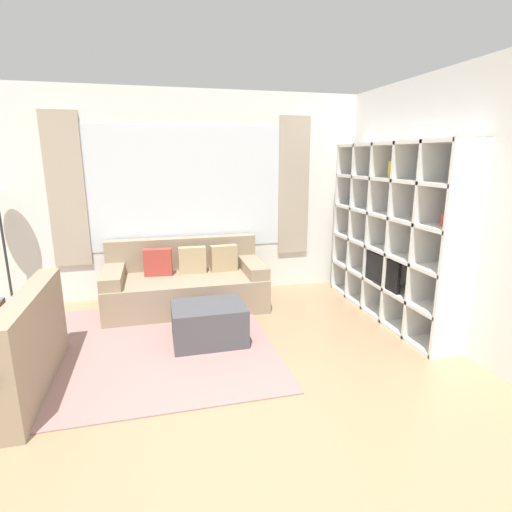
% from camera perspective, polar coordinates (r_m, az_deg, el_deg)
% --- Properties ---
extents(ground_plane, '(16.00, 16.00, 0.00)m').
position_cam_1_polar(ground_plane, '(2.85, -2.47, -26.64)').
color(ground_plane, '#9E7F5B').
extents(wall_back, '(5.96, 0.11, 2.70)m').
position_cam_1_polar(wall_back, '(5.46, -9.76, 8.53)').
color(wall_back, white).
rests_on(wall_back, ground_plane).
extents(wall_right, '(0.07, 4.47, 2.70)m').
position_cam_1_polar(wall_right, '(4.74, 22.93, 6.74)').
color(wall_right, white).
rests_on(wall_right, ground_plane).
extents(area_rug, '(2.85, 2.34, 0.01)m').
position_cam_1_polar(area_rug, '(4.27, -17.83, -12.42)').
color(area_rug, gray).
rests_on(area_rug, ground_plane).
extents(shelving_unit, '(0.38, 2.23, 2.02)m').
position_cam_1_polar(shelving_unit, '(4.88, 18.93, 3.10)').
color(shelving_unit, '#232328').
rests_on(shelving_unit, ground_plane).
extents(couch_main, '(1.95, 0.97, 0.82)m').
position_cam_1_polar(couch_main, '(5.16, -9.99, -3.85)').
color(couch_main, gray).
rests_on(couch_main, ground_plane).
extents(ottoman, '(0.73, 0.56, 0.40)m').
position_cam_1_polar(ottoman, '(4.16, -6.75, -9.56)').
color(ottoman, '#47474C').
rests_on(ottoman, ground_plane).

